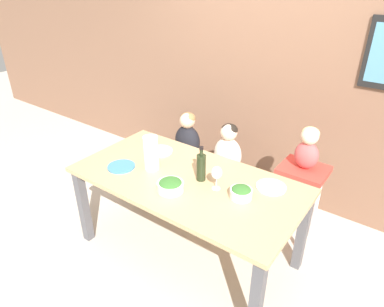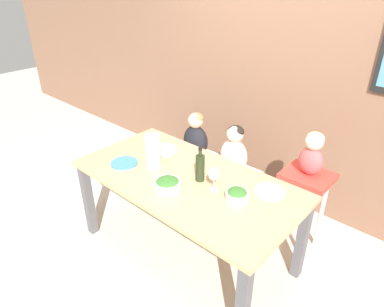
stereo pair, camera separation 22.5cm
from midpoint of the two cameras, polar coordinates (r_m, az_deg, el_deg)
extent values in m
plane|color=#BCB2A3|center=(3.05, 1.32, -15.95)|extent=(14.00, 14.00, 0.00)
cube|color=brown|center=(3.36, 16.42, 13.85)|extent=(10.00, 0.06, 2.70)
cube|color=tan|center=(2.59, 1.50, -4.43)|extent=(1.74, 0.90, 0.03)
cube|color=#4C4C51|center=(3.11, -14.93, -7.50)|extent=(0.07, 0.07, 0.71)
cube|color=#4C4C51|center=(2.27, 11.52, -23.96)|extent=(0.07, 0.07, 0.71)
cube|color=#4C4C51|center=(3.51, -4.56, -2.16)|extent=(0.07, 0.07, 0.71)
cube|color=#4C4C51|center=(2.78, 20.14, -13.45)|extent=(0.07, 0.07, 0.71)
cylinder|color=silver|center=(3.57, -0.88, -4.16)|extent=(0.04, 0.04, 0.42)
cylinder|color=silver|center=(3.41, 2.68, -5.88)|extent=(0.04, 0.04, 0.42)
cylinder|color=silver|center=(3.75, 2.08, -2.41)|extent=(0.04, 0.04, 0.42)
cylinder|color=silver|center=(3.61, 5.58, -3.95)|extent=(0.04, 0.04, 0.42)
cube|color=silver|center=(3.46, 2.44, -0.79)|extent=(0.43, 0.38, 0.05)
cylinder|color=silver|center=(3.33, 5.00, -6.99)|extent=(0.04, 0.04, 0.42)
cylinder|color=silver|center=(3.20, 9.12, -8.91)|extent=(0.04, 0.04, 0.42)
cylinder|color=silver|center=(3.52, 7.84, -4.94)|extent=(0.04, 0.04, 0.42)
cylinder|color=silver|center=(3.40, 11.82, -6.65)|extent=(0.04, 0.04, 0.42)
cube|color=silver|center=(3.23, 8.74, -3.43)|extent=(0.43, 0.38, 0.05)
cylinder|color=silver|center=(2.98, 16.63, -9.84)|extent=(0.04, 0.04, 0.68)
cylinder|color=silver|center=(2.92, 20.94, -11.59)|extent=(0.04, 0.04, 0.68)
cylinder|color=silver|center=(3.17, 18.64, -7.68)|extent=(0.04, 0.04, 0.68)
cylinder|color=silver|center=(3.11, 22.70, -9.26)|extent=(0.04, 0.04, 0.68)
cube|color=red|center=(2.84, 20.92, -3.67)|extent=(0.37, 0.32, 0.05)
ellipsoid|color=black|center=(3.37, 2.51, 2.01)|extent=(0.27, 0.19, 0.33)
sphere|color=#D6AD89|center=(3.28, 2.59, 5.48)|extent=(0.15, 0.15, 0.15)
ellipsoid|color=olive|center=(3.28, 2.70, 5.89)|extent=(0.15, 0.14, 0.11)
ellipsoid|color=beige|center=(3.14, 8.99, -0.50)|extent=(0.27, 0.19, 0.33)
sphere|color=beige|center=(3.04, 9.30, 3.16)|extent=(0.15, 0.15, 0.15)
ellipsoid|color=black|center=(3.04, 9.43, 3.60)|extent=(0.15, 0.14, 0.11)
ellipsoid|color=#C64C4C|center=(2.78, 21.41, -1.22)|extent=(0.19, 0.14, 0.23)
sphere|color=beige|center=(2.70, 22.02, 1.85)|extent=(0.14, 0.14, 0.14)
ellipsoid|color=#DBC684|center=(2.70, 22.17, 2.30)|extent=(0.13, 0.13, 0.10)
cylinder|color=#232D19|center=(2.51, 3.93, -2.52)|extent=(0.07, 0.07, 0.21)
cylinder|color=#232D19|center=(2.44, 4.03, 0.26)|extent=(0.03, 0.03, 0.07)
cylinder|color=black|center=(2.43, 4.05, 0.78)|extent=(0.03, 0.03, 0.02)
cylinder|color=white|center=(2.67, -4.13, 0.33)|extent=(0.12, 0.12, 0.27)
cylinder|color=white|center=(2.46, 6.21, -6.08)|extent=(0.06, 0.06, 0.00)
cylinder|color=white|center=(2.44, 6.26, -5.26)|extent=(0.01, 0.01, 0.08)
ellipsoid|color=white|center=(2.39, 6.38, -3.49)|extent=(0.08, 0.08, 0.10)
cylinder|color=silver|center=(2.44, -1.45, -5.39)|extent=(0.19, 0.19, 0.06)
ellipsoid|color=#336628|center=(2.42, -1.45, -4.75)|extent=(0.16, 0.16, 0.05)
cylinder|color=silver|center=(2.37, 10.23, -7.09)|extent=(0.16, 0.16, 0.06)
ellipsoid|color=#336628|center=(2.35, 10.29, -6.45)|extent=(0.13, 0.13, 0.05)
cylinder|color=teal|center=(2.79, -8.99, -1.63)|extent=(0.22, 0.22, 0.01)
cylinder|color=silver|center=(2.97, -2.44, 0.60)|extent=(0.22, 0.22, 0.01)
cylinder|color=silver|center=(2.51, 15.36, -6.19)|extent=(0.22, 0.22, 0.01)
camera|label=1|loc=(0.11, -87.46, 1.37)|focal=32.00mm
camera|label=2|loc=(0.11, 92.54, -1.37)|focal=32.00mm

